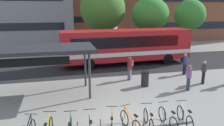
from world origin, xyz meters
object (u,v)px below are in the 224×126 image
Objects in this scene: parked_bicycle_orange_5 at (130,122)px; transit_shelter at (34,51)px; parked_bicycle_silver_7 at (168,119)px; commuter_navy_pack_3 at (204,70)px; commuter_teal_pack_2 at (130,67)px; parked_bicycle_silver_6 at (149,121)px; street_tree_0 at (150,15)px; street_tree_1 at (103,9)px; street_tree_2 at (190,15)px; parked_bicycle_white_8 at (185,117)px; commuter_black_pack_4 at (184,63)px; city_bus at (127,45)px; parked_bicycle_orange_4 at (112,124)px; commuter_olive_pack_1 at (189,76)px; trash_bin at (145,79)px.

transit_shelter is at bearing 26.47° from parked_bicycle_orange_5.
commuter_navy_pack_3 is at bearing -49.23° from parked_bicycle_silver_7.
parked_bicycle_silver_6 is at bearing 29.88° from commuter_teal_pack_2.
street_tree_1 is at bearing 161.16° from street_tree_0.
street_tree_0 reaches higher than street_tree_2.
parked_bicycle_silver_6 is at bearing -112.38° from street_tree_0.
parked_bicycle_white_8 is 1.02× the size of commuter_black_pack_4.
commuter_teal_pack_2 is 0.27× the size of street_tree_0.
commuter_teal_pack_2 is 11.22m from street_tree_0.
street_tree_0 is (5.31, 9.27, 3.43)m from commuter_teal_pack_2.
city_bus is 1.97× the size of street_tree_2.
commuter_black_pack_4 is at bearing -67.37° from street_tree_1.
parked_bicycle_orange_4 is at bearing 86.06° from parked_bicycle_silver_7.
parked_bicycle_silver_6 is 5.86m from commuter_olive_pack_1.
commuter_black_pack_4 is (6.73, 7.06, 0.58)m from parked_bicycle_orange_5.
street_tree_2 is (9.69, 15.72, 3.99)m from parked_bicycle_white_8.
city_bus is 4.82m from commuter_teal_pack_2.
street_tree_2 reaches higher than parked_bicycle_orange_4.
parked_bicycle_silver_6 is at bearing -100.09° from commuter_black_pack_4.
commuter_black_pack_4 is (5.91, 7.11, 0.58)m from parked_bicycle_silver_6.
parked_bicycle_orange_5 is at bearing -97.24° from street_tree_1.
commuter_teal_pack_2 is at bearing 9.88° from parked_bicycle_white_8.
commuter_teal_pack_2 is 1.02× the size of commuter_black_pack_4.
street_tree_1 is at bearing 96.82° from city_bus.
parked_bicycle_orange_5 is (-3.28, -11.37, -1.39)m from city_bus.
parked_bicycle_white_8 is 6.94m from commuter_teal_pack_2.
city_bus is 7.18× the size of parked_bicycle_orange_4.
street_tree_1 is at bearing -126.25° from commuter_navy_pack_3.
parked_bicycle_silver_7 is at bearing -106.09° from parked_bicycle_orange_5.
parked_bicycle_orange_5 is at bearing 93.39° from parked_bicycle_white_8.
city_bus is 7.56m from commuter_navy_pack_3.
commuter_teal_pack_2 is 0.22× the size of street_tree_1.
parked_bicycle_white_8 is at bearing -85.53° from parked_bicycle_silver_6.
street_tree_1 is (-4.61, 13.02, 4.13)m from commuter_navy_pack_3.
street_tree_2 is at bearing 174.97° from commuter_olive_pack_1.
transit_shelter reaches higher than parked_bicycle_silver_6.
commuter_olive_pack_1 is (5.96, 3.86, 0.58)m from parked_bicycle_orange_4.
commuter_teal_pack_2 is (2.12, 6.76, 0.60)m from parked_bicycle_orange_5.
parked_bicycle_silver_6 is 1.03× the size of commuter_olive_pack_1.
parked_bicycle_silver_6 is at bearing -44.86° from transit_shelter.
parked_bicycle_orange_4 is at bearing -124.18° from trash_bin.
parked_bicycle_silver_6 is at bearing 93.32° from parked_bicycle_white_8.
parked_bicycle_silver_6 is (-2.46, -11.41, -1.39)m from city_bus.
commuter_navy_pack_3 is at bearing -43.78° from parked_bicycle_silver_6.
parked_bicycle_white_8 is at bearing -106.91° from street_tree_0.
street_tree_1 is at bearing -139.97° from commuter_teal_pack_2.
street_tree_1 is (-0.43, 12.63, 4.56)m from trash_bin.
parked_bicycle_orange_5 is at bearing -108.23° from city_bus.
street_tree_0 is (0.56, 11.26, 3.47)m from commuter_navy_pack_3.
city_bus is 11.62m from parked_bicycle_white_8.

